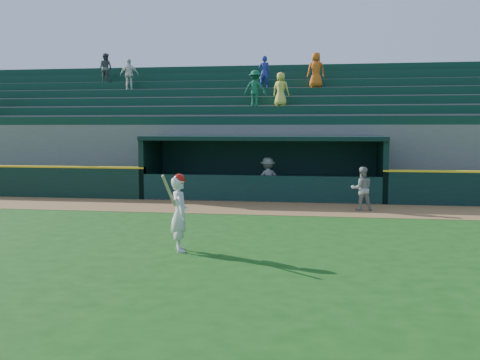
{
  "coord_description": "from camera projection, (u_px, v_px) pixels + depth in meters",
  "views": [
    {
      "loc": [
        2.27,
        -13.37,
        2.78
      ],
      "look_at": [
        0.0,
        1.6,
        1.3
      ],
      "focal_mm": 40.0,
      "sensor_mm": 36.0,
      "label": 1
    }
  ],
  "objects": [
    {
      "name": "dugout",
      "position": [
        264.0,
        163.0,
        21.51
      ],
      "size": [
        9.4,
        2.8,
        2.46
      ],
      "color": "slate",
      "rests_on": "ground"
    },
    {
      "name": "stands",
      "position": [
        273.0,
        136.0,
        25.91
      ],
      "size": [
        34.5,
        6.29,
        6.54
      ],
      "color": "slate",
      "rests_on": "ground"
    },
    {
      "name": "batter_at_plate",
      "position": [
        180.0,
        212.0,
        12.04
      ],
      "size": [
        0.62,
        0.84,
        1.78
      ],
      "color": "silver",
      "rests_on": "ground"
    },
    {
      "name": "warning_track",
      "position": [
        254.0,
        208.0,
        18.59
      ],
      "size": [
        40.0,
        3.0,
        0.01
      ],
      "primitive_type": "cube",
      "color": "olive",
      "rests_on": "ground"
    },
    {
      "name": "dugout_player_inside",
      "position": [
        268.0,
        178.0,
        20.86
      ],
      "size": [
        1.2,
        0.95,
        1.63
      ],
      "primitive_type": "imported",
      "rotation": [
        0.0,
        0.0,
        3.52
      ],
      "color": "#A3A29D",
      "rests_on": "ground"
    },
    {
      "name": "dugout_player_front",
      "position": [
        362.0,
        189.0,
        17.95
      ],
      "size": [
        0.8,
        0.66,
        1.48
      ],
      "primitive_type": "imported",
      "rotation": [
        0.0,
        0.0,
        3.29
      ],
      "color": "#989893",
      "rests_on": "ground"
    },
    {
      "name": "ground",
      "position": [
        231.0,
        236.0,
        13.77
      ],
      "size": [
        120.0,
        120.0,
        0.0
      ],
      "primitive_type": "plane",
      "color": "#174A12",
      "rests_on": "ground"
    }
  ]
}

